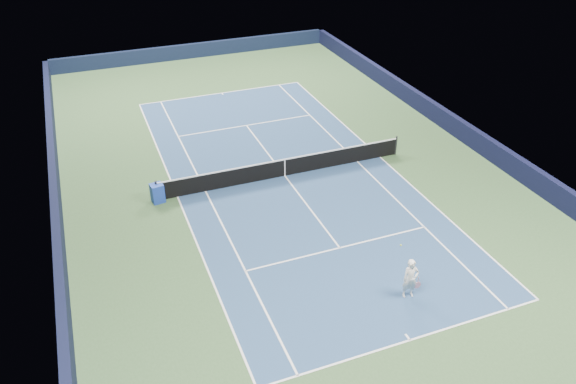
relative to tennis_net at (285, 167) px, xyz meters
name	(u,v)px	position (x,y,z in m)	size (l,w,h in m)	color
ground	(285,176)	(0.00, 0.00, -0.50)	(40.00, 40.00, 0.00)	#314F2B
wall_far	(194,51)	(0.00, 19.82, 0.05)	(22.00, 0.35, 1.10)	#111933
wall_right	(465,132)	(10.82, 0.00, 0.05)	(0.35, 40.00, 1.10)	black
wall_left	(57,210)	(-10.82, 0.00, 0.05)	(0.35, 40.00, 1.10)	black
court_surface	(285,176)	(0.00, 0.00, -0.50)	(10.97, 23.77, 0.01)	navy
baseline_far	(222,93)	(0.00, 11.88, -0.50)	(10.97, 0.08, 0.00)	white
baseline_near	(410,340)	(0.00, -11.88, -0.50)	(10.97, 0.08, 0.00)	white
sideline_doubles_right	(380,157)	(5.49, 0.00, -0.50)	(0.08, 23.77, 0.00)	white
sideline_doubles_left	(178,197)	(-5.49, 0.00, -0.50)	(0.08, 23.77, 0.00)	white
sideline_singles_right	(357,161)	(4.12, 0.00, -0.50)	(0.08, 23.77, 0.00)	white
sideline_singles_left	(206,191)	(-4.12, 0.00, -0.50)	(0.08, 23.77, 0.00)	white
service_line_far	(246,125)	(0.00, 6.40, -0.50)	(8.23, 0.08, 0.00)	white
service_line_near	(340,248)	(0.00, -6.40, -0.50)	(8.23, 0.08, 0.00)	white
center_service_line	(285,176)	(0.00, 0.00, -0.50)	(0.08, 12.80, 0.00)	white
center_mark_far	(222,94)	(0.00, 11.73, -0.50)	(0.08, 0.30, 0.00)	white
center_mark_near	(408,337)	(0.00, -11.73, -0.50)	(0.08, 0.30, 0.00)	white
tennis_net	(285,167)	(0.00, 0.00, 0.00)	(12.90, 0.10, 1.07)	black
sponsor_cube	(157,193)	(-6.40, -0.08, -0.04)	(0.64, 0.60, 0.93)	#1B3AA6
tennis_player	(410,279)	(1.11, -9.94, 0.32)	(0.79, 1.28, 1.65)	white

